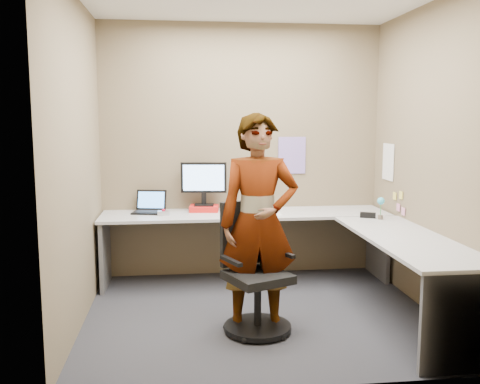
{
  "coord_description": "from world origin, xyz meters",
  "views": [
    {
      "loc": [
        -0.69,
        -4.43,
        1.71
      ],
      "look_at": [
        -0.14,
        0.25,
        1.05
      ],
      "focal_mm": 40.0,
      "sensor_mm": 36.0,
      "label": 1
    }
  ],
  "objects": [
    {
      "name": "trackball_mouse",
      "position": [
        -0.84,
        0.93,
        0.76
      ],
      "size": [
        0.12,
        0.08,
        0.07
      ],
      "color": "#B7B7BC",
      "rests_on": "desk"
    },
    {
      "name": "office_chair",
      "position": [
        -0.1,
        -0.32,
        0.42
      ],
      "size": [
        0.59,
        0.59,
        1.02
      ],
      "rotation": [
        0.0,
        0.0,
        0.41
      ],
      "color": "black",
      "rests_on": "ground"
    },
    {
      "name": "sticky_note_d",
      "position": [
        1.49,
        0.7,
        0.92
      ],
      "size": [
        0.01,
        0.07,
        0.07
      ],
      "primitive_type": "cube",
      "color": "#F2E059",
      "rests_on": "wall_right"
    },
    {
      "name": "calendar_purple",
      "position": [
        0.55,
        1.29,
        1.3
      ],
      "size": [
        0.3,
        0.01,
        0.4
      ],
      "primitive_type": "cube",
      "color": "#846BB7",
      "rests_on": "wall_back"
    },
    {
      "name": "flower",
      "position": [
        1.25,
        0.47,
        0.87
      ],
      "size": [
        0.07,
        0.07,
        0.22
      ],
      "color": "brown",
      "rests_on": "desk"
    },
    {
      "name": "laptop",
      "position": [
        -0.99,
        1.12,
        0.79
      ],
      "size": [
        0.36,
        0.32,
        0.23
      ],
      "rotation": [
        0.0,
        0.0,
        -0.22
      ],
      "color": "black",
      "rests_on": "desk"
    },
    {
      "name": "origami",
      "position": [
        0.31,
        0.83,
        0.76
      ],
      "size": [
        0.1,
        0.1,
        0.06
      ],
      "primitive_type": "cone",
      "color": "white",
      "rests_on": "desk"
    },
    {
      "name": "wall_right",
      "position": [
        1.5,
        0.0,
        1.35
      ],
      "size": [
        0.0,
        2.7,
        2.7
      ],
      "primitive_type": "plane",
      "rotation": [
        1.57,
        0.0,
        -1.57
      ],
      "color": "brown",
      "rests_on": "ground"
    },
    {
      "name": "sticky_note_b",
      "position": [
        1.49,
        0.6,
        0.82
      ],
      "size": [
        0.01,
        0.07,
        0.07
      ],
      "primitive_type": "cube",
      "color": "pink",
      "rests_on": "wall_right"
    },
    {
      "name": "wall_back",
      "position": [
        0.0,
        1.3,
        1.35
      ],
      "size": [
        3.0,
        0.0,
        3.0
      ],
      "primitive_type": "plane",
      "rotation": [
        1.57,
        0.0,
        0.0
      ],
      "color": "brown",
      "rests_on": "ground"
    },
    {
      "name": "ground",
      "position": [
        0.0,
        0.0,
        0.0
      ],
      "size": [
        3.0,
        3.0,
        0.0
      ],
      "primitive_type": "plane",
      "color": "#25252A",
      "rests_on": "ground"
    },
    {
      "name": "sticky_note_a",
      "position": [
        1.49,
        0.55,
        0.95
      ],
      "size": [
        0.01,
        0.07,
        0.07
      ],
      "primitive_type": "cube",
      "color": "#F2E059",
      "rests_on": "wall_right"
    },
    {
      "name": "calendar_white",
      "position": [
        1.49,
        0.9,
        1.25
      ],
      "size": [
        0.01,
        0.28,
        0.38
      ],
      "primitive_type": "cube",
      "color": "white",
      "rests_on": "wall_right"
    },
    {
      "name": "stapler",
      "position": [
        1.16,
        0.55,
        0.76
      ],
      "size": [
        0.15,
        0.1,
        0.05
      ],
      "primitive_type": "cube",
      "rotation": [
        0.0,
        0.0,
        -0.42
      ],
      "color": "black",
      "rests_on": "desk"
    },
    {
      "name": "wall_left",
      "position": [
        -1.5,
        0.0,
        1.35
      ],
      "size": [
        0.0,
        2.7,
        2.7
      ],
      "primitive_type": "plane",
      "rotation": [
        1.57,
        0.0,
        1.57
      ],
      "color": "brown",
      "rests_on": "ground"
    },
    {
      "name": "sticky_note_c",
      "position": [
        1.49,
        0.48,
        0.8
      ],
      "size": [
        0.01,
        0.07,
        0.07
      ],
      "primitive_type": "cube",
      "color": "pink",
      "rests_on": "wall_right"
    },
    {
      "name": "desk",
      "position": [
        0.44,
        0.39,
        0.59
      ],
      "size": [
        2.98,
        2.58,
        0.73
      ],
      "color": "#A6A6A6",
      "rests_on": "ground"
    },
    {
      "name": "person",
      "position": [
        -0.05,
        -0.28,
        0.87
      ],
      "size": [
        0.65,
        0.43,
        1.75
      ],
      "primitive_type": "imported",
      "rotation": [
        0.0,
        0.0,
        -0.03
      ],
      "color": "#999399",
      "rests_on": "ground"
    },
    {
      "name": "monitor",
      "position": [
        -0.42,
        1.14,
        1.06
      ],
      "size": [
        0.48,
        0.16,
        0.45
      ],
      "rotation": [
        0.0,
        0.0,
        -0.12
      ],
      "color": "black",
      "rests_on": "paper_ream"
    },
    {
      "name": "paper_ream",
      "position": [
        -0.42,
        1.12,
        0.76
      ],
      "size": [
        0.32,
        0.25,
        0.06
      ],
      "primitive_type": "cube",
      "rotation": [
        0.0,
        0.0,
        -0.12
      ],
      "color": "red",
      "rests_on": "desk"
    }
  ]
}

